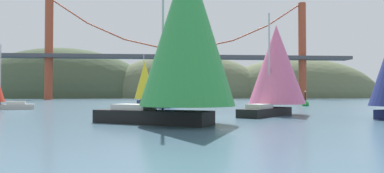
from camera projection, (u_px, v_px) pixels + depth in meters
The scene contains 10 objects.
ground_plane at pixel (218, 117), 26.89m from camera, with size 360.00×360.00×0.00m, color #426075.
headland_center at pixel (187, 98), 161.86m from camera, with size 81.37×44.00×43.08m, color #5B6647.
headland_left at pixel (60, 98), 157.55m from camera, with size 89.08×44.00×47.59m, color #425138.
headland_right at pixel (297, 98), 165.81m from camera, with size 83.35×44.00×39.61m, color #5B6647.
suspension_bridge at pixel (179, 54), 122.01m from camera, with size 128.77×6.00×36.50m.
sailboat_yellow_sail at pixel (145, 82), 59.07m from camera, with size 4.20×7.38×9.00m.
sailboat_green_sail at pixel (186, 33), 19.74m from camera, with size 9.74×7.69×10.81m.
sailboat_blue_spinnaker at pixel (162, 75), 47.62m from camera, with size 7.37×8.20×10.10m.
sailboat_pink_spinnaker at pixel (276, 67), 29.69m from camera, with size 8.03×8.59×8.79m.
channel_buoy at pixel (305, 104), 51.42m from camera, with size 1.10×1.10×2.64m.
Camera 1 is at (-4.01, -26.72, 1.81)m, focal length 31.23 mm.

